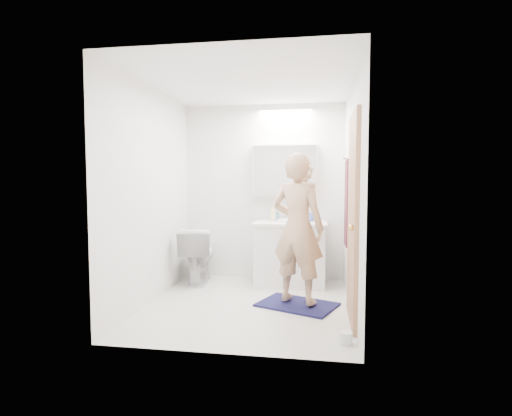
% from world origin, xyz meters
% --- Properties ---
extents(floor, '(2.50, 2.50, 0.00)m').
position_xyz_m(floor, '(0.00, 0.00, 0.00)').
color(floor, silver).
rests_on(floor, ground).
extents(ceiling, '(2.50, 2.50, 0.00)m').
position_xyz_m(ceiling, '(0.00, 0.00, 2.40)').
color(ceiling, white).
rests_on(ceiling, floor).
extents(wall_back, '(2.50, 0.00, 2.50)m').
position_xyz_m(wall_back, '(0.00, 1.25, 1.20)').
color(wall_back, white).
rests_on(wall_back, floor).
extents(wall_front, '(2.50, 0.00, 2.50)m').
position_xyz_m(wall_front, '(0.00, -1.25, 1.20)').
color(wall_front, white).
rests_on(wall_front, floor).
extents(wall_left, '(0.00, 2.50, 2.50)m').
position_xyz_m(wall_left, '(-1.10, 0.00, 1.20)').
color(wall_left, white).
rests_on(wall_left, floor).
extents(wall_right, '(0.00, 2.50, 2.50)m').
position_xyz_m(wall_right, '(1.10, 0.00, 1.20)').
color(wall_right, white).
rests_on(wall_right, floor).
extents(vanity_cabinet, '(0.90, 0.55, 0.78)m').
position_xyz_m(vanity_cabinet, '(0.39, 0.96, 0.39)').
color(vanity_cabinet, white).
rests_on(vanity_cabinet, floor).
extents(countertop, '(0.95, 0.58, 0.04)m').
position_xyz_m(countertop, '(0.39, 0.96, 0.80)').
color(countertop, white).
rests_on(countertop, vanity_cabinet).
extents(sink_basin, '(0.36, 0.36, 0.03)m').
position_xyz_m(sink_basin, '(0.39, 0.99, 0.84)').
color(sink_basin, white).
rests_on(sink_basin, countertop).
extents(faucet, '(0.02, 0.02, 0.16)m').
position_xyz_m(faucet, '(0.39, 1.19, 0.90)').
color(faucet, silver).
rests_on(faucet, countertop).
extents(medicine_cabinet, '(0.88, 0.14, 0.70)m').
position_xyz_m(medicine_cabinet, '(0.30, 1.18, 1.50)').
color(medicine_cabinet, white).
rests_on(medicine_cabinet, wall_back).
extents(mirror_panel, '(0.84, 0.01, 0.66)m').
position_xyz_m(mirror_panel, '(0.30, 1.10, 1.50)').
color(mirror_panel, silver).
rests_on(mirror_panel, medicine_cabinet).
extents(toilet, '(0.49, 0.77, 0.74)m').
position_xyz_m(toilet, '(-0.83, 0.85, 0.37)').
color(toilet, silver).
rests_on(toilet, floor).
extents(bath_rug, '(0.95, 0.81, 0.02)m').
position_xyz_m(bath_rug, '(0.54, 0.05, 0.01)').
color(bath_rug, '#161239').
rests_on(bath_rug, floor).
extents(person, '(0.69, 0.58, 1.61)m').
position_xyz_m(person, '(0.54, 0.05, 0.85)').
color(person, tan).
rests_on(person, bath_rug).
extents(door, '(0.04, 0.80, 2.00)m').
position_xyz_m(door, '(1.08, -0.35, 1.00)').
color(door, '#AC7C56').
rests_on(door, wall_right).
extents(door_knob, '(0.06, 0.06, 0.06)m').
position_xyz_m(door_knob, '(1.04, -0.65, 0.95)').
color(door_knob, gold).
rests_on(door_knob, door).
extents(towel, '(0.02, 0.42, 1.00)m').
position_xyz_m(towel, '(1.08, 0.55, 1.10)').
color(towel, '#13223C').
rests_on(towel, wall_right).
extents(towel_hook, '(0.07, 0.02, 0.02)m').
position_xyz_m(towel_hook, '(1.07, 0.55, 1.62)').
color(towel_hook, silver).
rests_on(towel_hook, wall_right).
extents(soap_bottle_a, '(0.09, 0.09, 0.22)m').
position_xyz_m(soap_bottle_a, '(0.15, 1.11, 0.93)').
color(soap_bottle_a, beige).
rests_on(soap_bottle_a, countertop).
extents(soap_bottle_b, '(0.10, 0.10, 0.16)m').
position_xyz_m(soap_bottle_b, '(0.18, 1.15, 0.90)').
color(soap_bottle_b, '#5489B4').
rests_on(soap_bottle_b, countertop).
extents(toothbrush_cup, '(0.14, 0.14, 0.10)m').
position_xyz_m(toothbrush_cup, '(0.65, 1.12, 0.87)').
color(toothbrush_cup, '#3F53BF').
rests_on(toothbrush_cup, countertop).
extents(toilet_paper_roll, '(0.11, 0.11, 0.10)m').
position_xyz_m(toilet_paper_roll, '(0.99, -0.90, 0.05)').
color(toilet_paper_roll, silver).
rests_on(toilet_paper_roll, floor).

